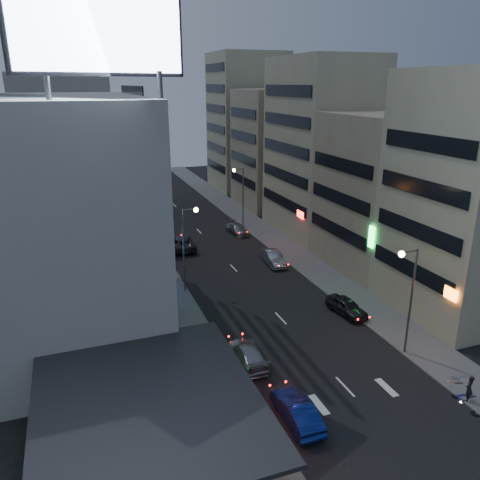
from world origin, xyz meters
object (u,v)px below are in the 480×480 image
scooter_blue (473,386)px  person (469,388)px  parked_car_right_far (237,229)px  road_car_blue (297,411)px  road_car_silver (247,354)px  parked_car_left (182,243)px  scooter_silver_b (461,374)px  parked_car_right_mid (273,258)px  parked_car_right_near (347,306)px

scooter_blue → person: bearing=127.3°
parked_car_right_far → road_car_blue: bearing=-109.8°
road_car_silver → person: (11.30, -8.76, 0.28)m
parked_car_left → parked_car_right_far: parked_car_left is taller
road_car_blue → parked_car_left: bearing=-90.1°
parked_car_right_far → scooter_silver_b: parked_car_right_far is taller
parked_car_left → person: (10.04, -33.83, 0.20)m
parked_car_right_mid → scooter_blue: bearing=-80.1°
road_car_blue → scooter_blue: size_ratio=2.67×
parked_car_right_far → road_car_silver: 30.04m
road_car_blue → scooter_silver_b: size_ratio=2.87×
parked_car_right_near → scooter_silver_b: size_ratio=2.67×
parked_car_left → road_car_blue: size_ratio=1.24×
parked_car_left → scooter_blue: (10.89, -33.34, -0.14)m
parked_car_right_near → parked_car_right_far: (-1.11, 24.56, -0.07)m
scooter_silver_b → parked_car_left: bearing=32.5°
scooter_blue → parked_car_right_mid: bearing=14.0°
parked_car_left → parked_car_right_far: (8.22, 3.43, -0.14)m
person → scooter_silver_b: bearing=-155.0°
parked_car_right_near → parked_car_left: size_ratio=0.75×
parked_car_right_near → scooter_blue: bearing=-90.7°
scooter_silver_b → parked_car_right_mid: bearing=20.4°
parked_car_right_mid → road_car_silver: size_ratio=0.94×
parked_car_right_near → road_car_silver: 11.31m
parked_car_right_mid → road_car_blue: parked_car_right_mid is taller
parked_car_left → parked_car_right_far: 8.91m
road_car_blue → scooter_blue: (11.65, -1.57, -0.11)m
parked_car_left → road_car_silver: (-1.26, -25.07, -0.08)m
road_car_silver → scooter_silver_b: size_ratio=3.07×
parked_car_right_near → person: 12.72m
parked_car_left → road_car_blue: (-0.76, -31.77, -0.03)m
person → scooter_silver_b: size_ratio=1.09×
parked_car_right_far → scooter_silver_b: bearing=-90.7°
road_car_silver → parked_car_right_far: bearing=-105.8°
parked_car_right_mid → scooter_silver_b: (3.01, -23.75, -0.15)m
parked_car_right_far → road_car_blue: road_car_blue is taller
parked_car_right_mid → parked_car_right_far: size_ratio=1.02×
parked_car_right_near → road_car_blue: bearing=-141.5°
parked_car_right_near → road_car_blue: road_car_blue is taller
parked_car_right_mid → scooter_blue: size_ratio=2.67×
parked_car_left → road_car_silver: 25.10m
parked_car_right_mid → scooter_blue: 25.22m
parked_car_right_mid → scooter_silver_b: bearing=-79.0°
parked_car_right_mid → person: (1.84, -25.56, 0.23)m
person → scooter_silver_b: person is taller
parked_car_left → scooter_silver_b: 33.93m
road_car_blue → person: bearing=170.5°
parked_car_right_far → person: person is taller
parked_car_left → scooter_blue: parked_car_left is taller
parked_car_right_near → parked_car_right_mid: bearing=87.1°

